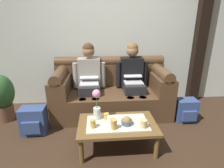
% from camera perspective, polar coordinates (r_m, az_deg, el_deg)
% --- Properties ---
extents(ground_plane, '(14.00, 14.00, 0.00)m').
position_cam_1_polar(ground_plane, '(2.40, 2.08, -21.40)').
color(ground_plane, '#382619').
extents(back_wall_patterned, '(6.00, 0.12, 2.90)m').
position_cam_1_polar(back_wall_patterned, '(3.52, -1.03, 17.39)').
color(back_wall_patterned, silver).
rests_on(back_wall_patterned, ground_plane).
extents(timber_pillar, '(0.20, 0.20, 2.90)m').
position_cam_1_polar(timber_pillar, '(3.92, 26.35, 15.69)').
color(timber_pillar, black).
rests_on(timber_pillar, ground_plane).
extents(couch, '(1.96, 0.88, 0.96)m').
position_cam_1_polar(couch, '(3.21, -0.29, -2.46)').
color(couch, '#513823').
rests_on(couch, ground_plane).
extents(person_left, '(0.56, 0.67, 1.22)m').
position_cam_1_polar(person_left, '(3.11, -7.19, 2.18)').
color(person_left, '#232326').
rests_on(person_left, ground_plane).
extents(person_right, '(0.56, 0.67, 1.22)m').
position_cam_1_polar(person_right, '(3.17, 6.48, 2.51)').
color(person_right, '#232326').
rests_on(person_right, ground_plane).
extents(coffee_table, '(0.98, 0.59, 0.36)m').
position_cam_1_polar(coffee_table, '(2.34, 1.70, -13.10)').
color(coffee_table, brown).
rests_on(coffee_table, ground_plane).
extents(flower_vase, '(0.10, 0.10, 0.41)m').
position_cam_1_polar(flower_vase, '(2.30, -4.82, -6.42)').
color(flower_vase, silver).
rests_on(flower_vase, coffee_table).
extents(snack_bowl, '(0.14, 0.14, 0.11)m').
position_cam_1_polar(snack_bowl, '(2.27, 4.68, -11.63)').
color(snack_bowl, '#4C5666').
rests_on(snack_bowl, coffee_table).
extents(cup_near_left, '(0.07, 0.07, 0.08)m').
position_cam_1_polar(cup_near_left, '(2.36, -1.77, -10.17)').
color(cup_near_left, gold).
rests_on(cup_near_left, coffee_table).
extents(cup_near_right, '(0.07, 0.07, 0.12)m').
position_cam_1_polar(cup_near_right, '(2.17, 0.56, -12.54)').
color(cup_near_right, gold).
rests_on(cup_near_right, coffee_table).
extents(cup_far_center, '(0.08, 0.08, 0.10)m').
position_cam_1_polar(cup_far_center, '(2.23, 9.99, -12.21)').
color(cup_far_center, '#DBB77A').
rests_on(cup_far_center, coffee_table).
extents(cup_far_left, '(0.06, 0.06, 0.10)m').
position_cam_1_polar(cup_far_left, '(2.21, -5.98, -12.29)').
color(cup_far_left, gold).
rests_on(cup_far_left, coffee_table).
extents(cup_far_right, '(0.08, 0.08, 0.09)m').
position_cam_1_polar(cup_far_right, '(2.28, -0.57, -11.25)').
color(cup_far_right, white).
rests_on(cup_far_right, coffee_table).
extents(backpack_left, '(0.35, 0.28, 0.40)m').
position_cam_1_polar(backpack_left, '(2.90, -23.43, -10.57)').
color(backpack_left, '#33477A').
rests_on(backpack_left, ground_plane).
extents(backpack_right, '(0.32, 0.28, 0.37)m').
position_cam_1_polar(backpack_right, '(3.22, 22.22, -7.68)').
color(backpack_right, '#33477A').
rests_on(backpack_right, ground_plane).
extents(potted_plant, '(0.40, 0.40, 0.78)m').
position_cam_1_polar(potted_plant, '(3.40, -31.43, -3.14)').
color(potted_plant, brown).
rests_on(potted_plant, ground_plane).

